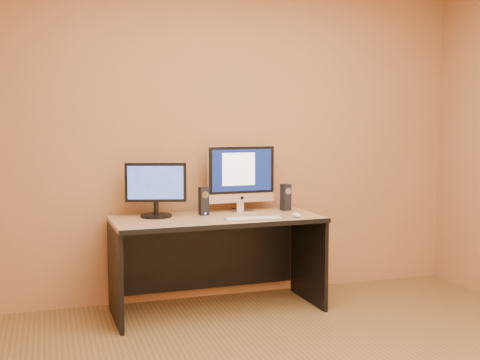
# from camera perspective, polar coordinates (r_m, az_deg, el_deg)

# --- Properties ---
(walls) EXTENTS (4.00, 4.00, 2.60)m
(walls) POSITION_cam_1_polar(r_m,az_deg,el_deg) (2.94, 9.77, 3.37)
(walls) COLOR #9F6440
(walls) RESTS_ON ground
(desk) EXTENTS (1.54, 0.70, 0.71)m
(desk) POSITION_cam_1_polar(r_m,az_deg,el_deg) (4.50, -2.18, -7.97)
(desk) COLOR tan
(desk) RESTS_ON ground
(imac) EXTENTS (0.55, 0.22, 0.52)m
(imac) POSITION_cam_1_polar(r_m,az_deg,el_deg) (4.67, 0.22, 0.17)
(imac) COLOR silver
(imac) RESTS_ON desk
(second_monitor) EXTENTS (0.50, 0.34, 0.40)m
(second_monitor) POSITION_cam_1_polar(r_m,az_deg,el_deg) (4.45, -7.98, -0.95)
(second_monitor) COLOR black
(second_monitor) RESTS_ON desk
(speaker_left) EXTENTS (0.07, 0.07, 0.21)m
(speaker_left) POSITION_cam_1_polar(r_m,az_deg,el_deg) (4.53, -3.45, -2.02)
(speaker_left) COLOR black
(speaker_left) RESTS_ON desk
(speaker_right) EXTENTS (0.08, 0.08, 0.21)m
(speaker_right) POSITION_cam_1_polar(r_m,az_deg,el_deg) (4.76, 4.35, -1.64)
(speaker_right) COLOR black
(speaker_right) RESTS_ON desk
(keyboard) EXTENTS (0.42, 0.14, 0.02)m
(keyboard) POSITION_cam_1_polar(r_m,az_deg,el_deg) (4.31, 1.27, -3.68)
(keyboard) COLOR #B1B1B5
(keyboard) RESTS_ON desk
(mouse) EXTENTS (0.06, 0.10, 0.03)m
(mouse) POSITION_cam_1_polar(r_m,az_deg,el_deg) (4.45, 5.36, -3.30)
(mouse) COLOR white
(mouse) RESTS_ON desk
(cable_a) EXTENTS (0.09, 0.20, 0.01)m
(cable_a) POSITION_cam_1_polar(r_m,az_deg,el_deg) (4.79, 0.04, -2.81)
(cable_a) COLOR black
(cable_a) RESTS_ON desk
(cable_b) EXTENTS (0.06, 0.16, 0.01)m
(cable_b) POSITION_cam_1_polar(r_m,az_deg,el_deg) (4.74, -0.75, -2.89)
(cable_b) COLOR black
(cable_b) RESTS_ON desk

